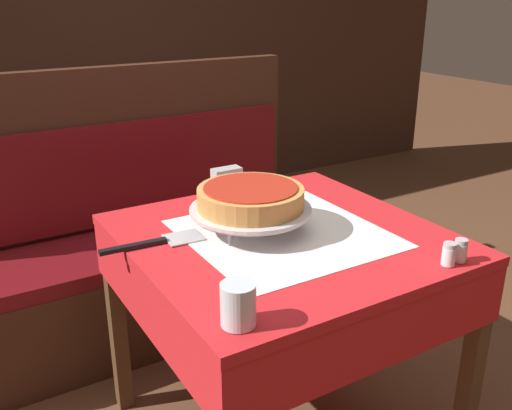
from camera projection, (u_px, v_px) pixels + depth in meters
name	position (u px, v px, depth m)	size (l,w,h in m)	color
dining_table_front	(283.00, 268.00, 1.69)	(0.87, 0.87, 0.73)	red
dining_table_rear	(152.00, 133.00, 3.26)	(0.73, 0.73, 0.72)	red
booth_bench	(133.00, 262.00, 2.37)	(1.60, 0.46, 1.10)	#3D2316
back_wall_panel	(64.00, 22.00, 3.38)	(6.00, 0.04, 2.40)	#3D2319
pizza_pan_stand	(251.00, 211.00, 1.65)	(0.35, 0.35, 0.07)	#ADADB2
deep_dish_pizza	(251.00, 197.00, 1.63)	(0.31, 0.31, 0.06)	#C68E47
pizza_server	(156.00, 242.00, 1.58)	(0.29, 0.09, 0.01)	#BCBCC1
water_glass_near	(238.00, 304.00, 1.19)	(0.08, 0.08, 0.09)	silver
salt_shaker	(449.00, 254.00, 1.45)	(0.04, 0.04, 0.06)	silver
pepper_shaker	(460.00, 250.00, 1.47)	(0.03, 0.03, 0.06)	silver
napkin_holder	(227.00, 181.00, 1.96)	(0.10, 0.05, 0.09)	#B2B2B7
condiment_caddy	(155.00, 109.00, 3.13)	(0.13, 0.13, 0.17)	black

